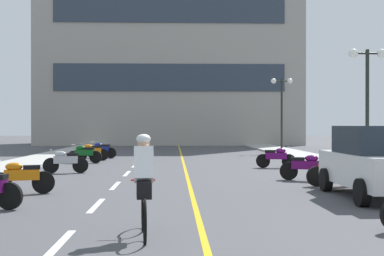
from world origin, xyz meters
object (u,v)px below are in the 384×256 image
at_px(motorcycle_5, 335,170).
at_px(motorcycle_7, 65,161).
at_px(motorcycle_10, 92,152).
at_px(street_lamp_far, 282,97).
at_px(motorcycle_8, 276,157).
at_px(motorcycle_11, 101,150).
at_px(parked_car_near, 375,162).
at_px(cyclist_rider, 144,183).
at_px(motorcycle_6, 306,166).
at_px(motorcycle_9, 84,153).
at_px(motorcycle_4, 21,177).
at_px(street_lamp_mid, 367,80).

xyz_separation_m(motorcycle_5, motorcycle_7, (-8.97, 4.60, 0.00)).
bearing_deg(motorcycle_10, street_lamp_far, 34.54).
xyz_separation_m(motorcycle_8, motorcycle_11, (-8.41, 7.07, 0.00)).
distance_m(parked_car_near, cyclist_rider, 7.14).
bearing_deg(motorcycle_11, motorcycle_6, -55.64).
relative_size(street_lamp_far, motorcycle_8, 2.86).
height_order(motorcycle_6, motorcycle_10, same).
xyz_separation_m(motorcycle_9, motorcycle_10, (0.09, 1.82, 0.00)).
bearing_deg(cyclist_rider, motorcycle_6, 60.67).
distance_m(motorcycle_6, motorcycle_11, 14.87).
relative_size(street_lamp_far, motorcycle_4, 2.92).
height_order(motorcycle_4, motorcycle_9, same).
bearing_deg(street_lamp_mid, motorcycle_8, 142.20).
relative_size(street_lamp_far, motorcycle_10, 2.91).
relative_size(parked_car_near, motorcycle_6, 2.57).
height_order(motorcycle_5, motorcycle_11, same).
bearing_deg(motorcycle_11, cyclist_rider, -80.47).
height_order(motorcycle_10, cyclist_rider, cyclist_rider).
bearing_deg(cyclist_rider, motorcycle_7, 107.31).
height_order(motorcycle_5, motorcycle_8, same).
bearing_deg(motorcycle_10, motorcycle_5, -52.46).
distance_m(street_lamp_far, motorcycle_6, 18.59).
relative_size(motorcycle_10, motorcycle_11, 0.99).
distance_m(motorcycle_9, motorcycle_10, 1.83).
relative_size(parked_car_near, motorcycle_11, 2.51).
relative_size(motorcycle_6, cyclist_rider, 0.93).
bearing_deg(motorcycle_7, motorcycle_9, 91.93).
bearing_deg(parked_car_near, motorcycle_11, 118.88).
bearing_deg(motorcycle_7, street_lamp_mid, -0.80).
xyz_separation_m(parked_car_near, motorcycle_7, (-9.21, 7.20, -0.44)).
xyz_separation_m(motorcycle_6, motorcycle_8, (0.02, 5.20, 0.00)).
relative_size(motorcycle_6, motorcycle_11, 0.97).
distance_m(street_lamp_far, cyclist_rider, 28.00).
height_order(street_lamp_mid, motorcycle_10, street_lamp_mid).
height_order(motorcycle_4, motorcycle_11, same).
bearing_deg(motorcycle_9, motorcycle_10, 87.19).
xyz_separation_m(motorcycle_10, cyclist_rider, (3.72, -18.84, 0.41)).
bearing_deg(motorcycle_4, motorcycle_6, 20.87).
height_order(street_lamp_far, motorcycle_4, street_lamp_far).
bearing_deg(motorcycle_6, cyclist_rider, -119.33).
distance_m(motorcycle_4, motorcycle_5, 9.02).
xyz_separation_m(street_lamp_mid, motorcycle_5, (-2.63, -4.44, -3.10)).
bearing_deg(motorcycle_5, motorcycle_9, 132.56).
relative_size(motorcycle_8, cyclist_rider, 0.96).
bearing_deg(motorcycle_5, motorcycle_4, -169.87).
xyz_separation_m(motorcycle_4, motorcycle_11, (0.03, 15.48, 0.00)).
height_order(motorcycle_5, motorcycle_10, same).
height_order(parked_car_near, motorcycle_6, parked_car_near).
xyz_separation_m(street_lamp_mid, motorcycle_9, (-11.78, 5.52, -3.10)).
bearing_deg(street_lamp_far, motorcycle_7, -127.07).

